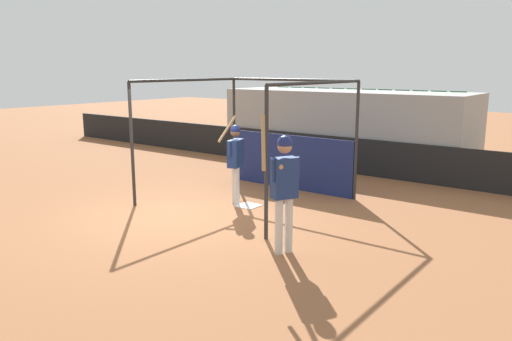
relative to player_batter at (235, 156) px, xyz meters
name	(u,v)px	position (x,y,z in m)	size (l,w,h in m)	color
ground_plane	(179,215)	(-0.36, -1.39, -1.05)	(60.00, 60.00, 0.00)	#935B38
outfield_wall	(324,152)	(-0.36, 4.49, -0.55)	(24.00, 0.12, 1.00)	black
bleacher_section	(345,127)	(-0.36, 5.75, 0.09)	(7.60, 2.40, 2.28)	#9E9E99
batting_cage	(276,145)	(0.15, 1.31, 0.11)	(3.62, 3.44, 2.69)	#282828
home_plate	(248,206)	(0.36, -0.01, -1.04)	(0.44, 0.44, 0.02)	white
player_batter	(235,156)	(0.00, 0.00, 0.00)	(0.63, 0.82, 1.88)	silver
player_waiting	(284,182)	(2.55, -1.86, 0.13)	(0.57, 0.80, 2.23)	silver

